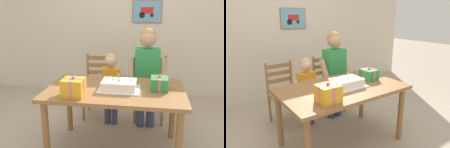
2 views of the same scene
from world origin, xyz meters
The scene contains 10 objects.
ground_plane centered at (0.00, 0.00, 0.00)m, with size 20.00×20.00×0.00m, color tan.
back_wall centered at (0.00, 2.00, 1.30)m, with size 6.40×0.11×2.60m.
dining_table centered at (0.00, 0.00, 0.66)m, with size 1.49×0.91×0.75m.
birthday_cake centered at (0.05, -0.03, 0.80)m, with size 0.44×0.34×0.19m.
gift_box_red_large centered at (0.47, 0.03, 0.82)m, with size 0.18×0.21×0.17m.
gift_box_beside_cake centered at (-0.37, -0.29, 0.84)m, with size 0.22×0.21×0.21m.
chair_left centered at (-0.38, 0.92, 0.47)m, with size 0.44×0.44×0.92m.
chair_right centered at (0.38, 0.92, 0.47)m, with size 0.45×0.45×0.92m.
child_older centered at (0.32, 0.63, 0.82)m, with size 0.50×0.29×1.35m.
child_younger centered at (-0.15, 0.63, 0.61)m, with size 0.36×0.21×1.01m.
Camera 2 is at (-1.39, -1.91, 1.59)m, focal length 33.49 mm.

